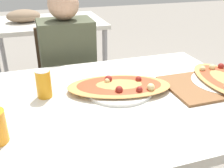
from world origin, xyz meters
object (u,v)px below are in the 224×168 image
(dining_table, at_px, (103,112))
(pizza_second, at_px, (223,80))
(chair_far_seated, at_px, (67,81))
(person_seated, at_px, (68,63))
(soda_can, at_px, (44,84))
(pizza_main, at_px, (119,87))

(dining_table, height_order, pizza_second, pizza_second)
(chair_far_seated, distance_m, pizza_second, 1.08)
(chair_far_seated, relative_size, person_seated, 0.76)
(soda_can, bearing_deg, person_seated, 71.45)
(dining_table, distance_m, pizza_second, 0.61)
(dining_table, distance_m, soda_can, 0.29)
(dining_table, height_order, chair_far_seated, chair_far_seated)
(soda_can, height_order, pizza_second, soda_can)
(dining_table, relative_size, pizza_main, 2.63)
(pizza_main, xyz_separation_m, pizza_second, (0.51, -0.08, -0.00))
(chair_far_seated, xyz_separation_m, pizza_second, (0.65, -0.81, 0.27))
(dining_table, height_order, pizza_main, pizza_main)
(person_seated, relative_size, pizza_second, 2.52)
(dining_table, relative_size, soda_can, 11.06)
(person_seated, xyz_separation_m, soda_can, (-0.19, -0.57, 0.13))
(pizza_main, height_order, soda_can, soda_can)
(chair_far_seated, relative_size, soda_can, 6.99)
(chair_far_seated, bearing_deg, person_seated, 90.00)
(dining_table, xyz_separation_m, pizza_second, (0.61, -0.02, 0.08))
(chair_far_seated, xyz_separation_m, soda_can, (-0.19, -0.69, 0.31))
(pizza_second, bearing_deg, pizza_main, 170.90)
(person_seated, relative_size, pizza_main, 2.19)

